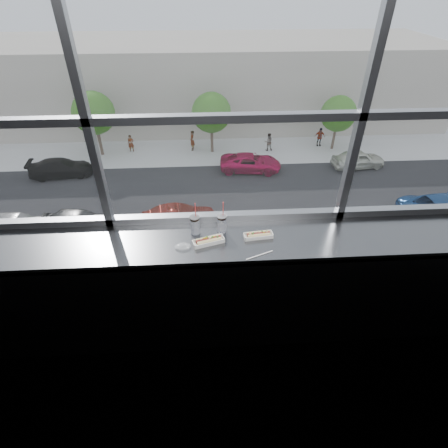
{
  "coord_description": "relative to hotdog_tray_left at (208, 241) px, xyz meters",
  "views": [
    {
      "loc": [
        -0.17,
        -0.99,
        2.87
      ],
      "look_at": [
        -0.04,
        1.23,
        1.25
      ],
      "focal_mm": 28.0,
      "sensor_mm": 36.0,
      "label": 1
    }
  ],
  "objects": [
    {
      "name": "wrapper",
      "position": [
        -0.2,
        -0.04,
        -0.01
      ],
      "size": [
        0.11,
        0.08,
        0.03
      ],
      "primitive_type": "ellipsoid",
      "color": "silver",
      "rests_on": "counter"
    },
    {
      "name": "tree_right",
      "position": [
        12.16,
        28.32,
        -8.75
      ],
      "size": [
        3.18,
        3.18,
        4.98
      ],
      "color": "#47382B",
      "rests_on": "far_sidewalk"
    },
    {
      "name": "car_far_b",
      "position": [
        3.83,
        24.32,
        -11.12
      ],
      "size": [
        2.94,
        5.87,
        1.88
      ],
      "primitive_type": "imported",
      "rotation": [
        0.0,
        0.0,
        1.47
      ],
      "color": "#BE003C",
      "rests_on": "street_asphalt"
    },
    {
      "name": "plaza_near",
      "position": [
        0.16,
        7.32,
        -12.11
      ],
      "size": [
        50.0,
        14.0,
        0.04
      ],
      "primitive_type": "cube",
      "color": "silver",
      "rests_on": "plaza_ground"
    },
    {
      "name": "car_near_c",
      "position": [
        -1.75,
        16.32,
        -11.01
      ],
      "size": [
        3.42,
        6.59,
        2.1
      ],
      "primitive_type": "imported",
      "rotation": [
        0.0,
        0.0,
        1.7
      ],
      "color": "#60150F",
      "rests_on": "street_asphalt"
    },
    {
      "name": "pedestrian_d",
      "position": [
        11.06,
        29.1,
        -11.03
      ],
      "size": [
        0.94,
        0.7,
        2.11
      ],
      "primitive_type": "imported",
      "color": "#66605B",
      "rests_on": "far_sidewalk"
    },
    {
      "name": "car_near_b",
      "position": [
        -8.16,
        16.32,
        -10.97
      ],
      "size": [
        3.14,
        6.73,
        2.19
      ],
      "primitive_type": "imported",
      "rotation": [
        0.0,
        0.0,
        1.51
      ],
      "color": "#3C3C3C",
      "rests_on": "street_asphalt"
    },
    {
      "name": "window_mullions",
      "position": [
        0.16,
        0.32,
        1.17
      ],
      "size": [
        6.0,
        0.08,
        2.4
      ],
      "primitive_type": null,
      "color": "gray",
      "rests_on": "ground"
    },
    {
      "name": "car_far_a",
      "position": [
        -11.77,
        24.32,
        -11.11
      ],
      "size": [
        3.04,
        5.95,
        1.9
      ],
      "primitive_type": "imported",
      "rotation": [
        0.0,
        0.0,
        1.69
      ],
      "color": "black",
      "rests_on": "street_asphalt"
    },
    {
      "name": "hotdog_tray_right",
      "position": [
        0.41,
        0.05,
        -0.0
      ],
      "size": [
        0.24,
        0.1,
        0.06
      ],
      "rotation": [
        0.0,
        0.0,
        0.11
      ],
      "color": "white",
      "rests_on": "counter"
    },
    {
      "name": "counter",
      "position": [
        0.16,
        0.05,
        -0.06
      ],
      "size": [
        6.0,
        0.55,
        0.06
      ],
      "primitive_type": "cube",
      "color": "slate",
      "rests_on": "ground"
    },
    {
      "name": "car_near_a",
      "position": [
        -12.1,
        16.32,
        -11.02
      ],
      "size": [
        2.82,
        6.33,
        2.08
      ],
      "primitive_type": "imported",
      "rotation": [
        0.0,
        0.0,
        1.61
      ],
      "color": "#9F9F9F",
      "rests_on": "street_asphalt"
    },
    {
      "name": "car_far_c",
      "position": [
        13.05,
        24.32,
        -11.05
      ],
      "size": [
        3.31,
        6.35,
        2.02
      ],
      "primitive_type": "imported",
      "rotation": [
        0.0,
        0.0,
        1.7
      ],
      "color": "beige",
      "rests_on": "street_asphalt"
    },
    {
      "name": "pedestrian_c",
      "position": [
        5.99,
        28.31,
        -11.09
      ],
      "size": [
        0.89,
        0.66,
        1.99
      ],
      "primitive_type": "imported",
      "rotation": [
        0.0,
        0.0,
        3.14
      ],
      "color": "#66605B",
      "rests_on": "far_sidewalk"
    },
    {
      "name": "window_glass",
      "position": [
        0.16,
        0.34,
        1.17
      ],
      "size": [
        6.0,
        0.0,
        6.0
      ],
      "primitive_type": "plane",
      "rotation": [
        1.57,
        0.0,
        0.0
      ],
      "color": "silver",
      "rests_on": "ground"
    },
    {
      "name": "loose_straw",
      "position": [
        0.39,
        -0.17,
        -0.02
      ],
      "size": [
        0.22,
        0.1,
        0.01
      ],
      "primitive_type": "cylinder",
      "rotation": [
        0.0,
        1.57,
        0.39
      ],
      "color": "white",
      "rests_on": "counter"
    },
    {
      "name": "plaza_ground",
      "position": [
        0.16,
        43.82,
        -12.13
      ],
      "size": [
        120.0,
        120.0,
        0.0
      ],
      "primitive_type": "plane",
      "color": "silver",
      "rests_on": "ground"
    },
    {
      "name": "tree_center",
      "position": [
        0.73,
        28.32,
        -8.43
      ],
      "size": [
        3.49,
        3.49,
        5.45
      ],
      "color": "#47382B",
      "rests_on": "far_sidewalk"
    },
    {
      "name": "street_asphalt",
      "position": [
        0.16,
        20.32,
        -12.1
      ],
      "size": [
        80.0,
        10.0,
        0.06
      ],
      "primitive_type": "cube",
      "color": "black",
      "rests_on": "plaza_ground"
    },
    {
      "name": "hotdog_tray_left",
      "position": [
        0.0,
        0.0,
        0.0
      ],
      "size": [
        0.27,
        0.15,
        0.06
      ],
      "rotation": [
        0.0,
        0.0,
        0.29
      ],
      "color": "white",
      "rests_on": "counter"
    },
    {
      "name": "soda_cup_left",
      "position": [
        -0.11,
        0.14,
        0.06
      ],
      "size": [
        0.08,
        0.08,
        0.31
      ],
      "color": "white",
      "rests_on": "counter"
    },
    {
      "name": "soda_cup_right",
      "position": [
        0.11,
        0.15,
        0.06
      ],
      "size": [
        0.08,
        0.08,
        0.3
      ],
      "color": "white",
      "rests_on": "counter"
    },
    {
      "name": "tree_left",
      "position": [
        -9.41,
        28.32,
        -8.25
      ],
      "size": [
        3.66,
        3.66,
        5.71
      ],
      "color": "#47382B",
      "rests_on": "far_sidewalk"
    },
    {
      "name": "pedestrian_a",
      "position": [
        -6.79,
        28.82,
        -11.14
      ],
      "size": [
        0.84,
        0.63,
        1.89
      ],
      "primitive_type": "imported",
      "color": "#66605B",
      "rests_on": "far_sidewalk"
    },
    {
      "name": "counter_fascia",
      "position": [
        0.16,
        -0.21,
        -0.58
      ],
      "size": [
        6.0,
        0.04,
        1.04
      ],
      "primitive_type": "cube",
      "color": "slate",
      "rests_on": "ground"
    },
    {
      "name": "far_sidewalk",
      "position": [
        0.16,
        28.32,
        -12.11
      ],
      "size": [
        80.0,
        6.0,
        0.04
      ],
      "primitive_type": "cube",
      "color": "silver",
      "rests_on": "plaza_ground"
    },
    {
      "name": "far_building",
      "position": [
        0.16,
        38.32,
        -8.13
      ],
      "size": [
        50.0,
        14.0,
        8.0
      ],
      "primitive_type": "cube",
      "color": "#B1A89B",
      "rests_on": "plaza_ground"
    },
    {
      "name": "pedestrian_b",
      "position": [
        -1.11,
        28.84,
        -10.98
      ],
      "size": [
        0.74,
        0.99,
        2.22
      ],
      "primitive_type": "imported",
      "rotation": [
        0.0,
        0.0,
        4.71
      ],
      "color": "#66605B",
      "rests_on": "far_sidewalk"
    },
    {
      "name": "wall_back_lower",
      "position": [
        0.16,
        0.32,
        -0.58
      ],
      "size": [
        6.0,
        0.0,
        6.0
      ],
      "primitive_type": "plane",
      "rotation": [
        1.57,
        0.0,
        0.0
      ],
      "color": "black",
      "rests_on": "ground"
    }
  ]
}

